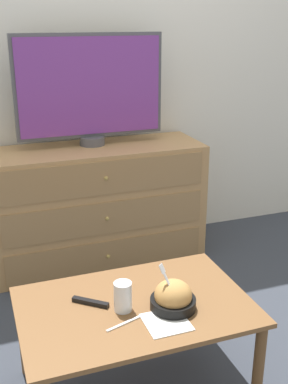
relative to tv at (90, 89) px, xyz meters
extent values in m
plane|color=#383D47|center=(0.13, 0.18, -1.08)|extent=(12.00, 12.00, 0.00)
cube|color=white|center=(0.13, 0.21, 0.22)|extent=(12.00, 0.05, 2.60)
cube|color=tan|center=(0.00, -0.07, -0.71)|extent=(1.31, 0.44, 0.74)
cube|color=#A1794C|center=(0.00, -0.29, -0.96)|extent=(1.21, 0.01, 0.20)
sphere|color=tan|center=(0.00, -0.30, -0.96)|extent=(0.02, 0.02, 0.02)
cube|color=#A1794C|center=(0.00, -0.29, -0.71)|extent=(1.21, 0.01, 0.20)
sphere|color=tan|center=(0.00, -0.30, -0.71)|extent=(0.02, 0.02, 0.02)
cube|color=#A1794C|center=(0.00, -0.29, -0.46)|extent=(1.21, 0.01, 0.20)
sphere|color=tan|center=(0.00, -0.30, -0.46)|extent=(0.02, 0.02, 0.02)
cylinder|color=#515156|center=(0.00, 0.00, -0.31)|extent=(0.15, 0.15, 0.05)
cube|color=#515156|center=(0.00, 0.00, 0.01)|extent=(0.89, 0.04, 0.60)
cube|color=#7A3893|center=(0.00, -0.02, 0.01)|extent=(0.85, 0.01, 0.56)
cube|color=brown|center=(-0.16, -1.26, -0.68)|extent=(0.91, 0.60, 0.02)
cylinder|color=brown|center=(0.26, -1.52, -0.89)|extent=(0.04, 0.04, 0.39)
cylinder|color=brown|center=(-0.58, -1.00, -0.89)|extent=(0.04, 0.04, 0.39)
cylinder|color=brown|center=(0.26, -1.00, -0.89)|extent=(0.04, 0.04, 0.39)
cylinder|color=black|center=(-0.03, -1.33, -0.65)|extent=(0.18, 0.18, 0.04)
ellipsoid|color=tan|center=(-0.03, -1.33, -0.61)|extent=(0.15, 0.15, 0.12)
cube|color=white|center=(-0.04, -1.35, -0.57)|extent=(0.06, 0.07, 0.15)
cube|color=white|center=(-0.07, -1.32, -0.49)|extent=(0.03, 0.03, 0.03)
cylinder|color=beige|center=(-0.21, -1.28, -0.63)|extent=(0.06, 0.06, 0.07)
cylinder|color=white|center=(-0.21, -1.28, -0.61)|extent=(0.07, 0.07, 0.12)
cube|color=white|center=(-0.09, -1.41, -0.67)|extent=(0.16, 0.16, 0.00)
cube|color=white|center=(-0.22, -1.36, -0.67)|extent=(0.17, 0.06, 0.01)
cube|color=black|center=(-0.32, -1.20, -0.66)|extent=(0.13, 0.12, 0.02)
camera|label=1|loc=(-0.68, -2.80, 0.40)|focal=45.00mm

